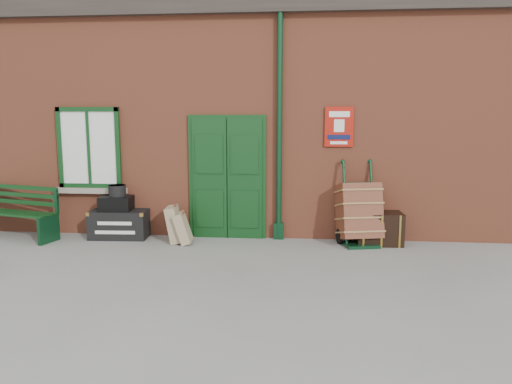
# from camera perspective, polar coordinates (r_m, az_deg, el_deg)

# --- Properties ---
(ground) EXTENTS (80.00, 80.00, 0.00)m
(ground) POSITION_cam_1_polar(r_m,az_deg,el_deg) (7.91, -2.71, -7.82)
(ground) COLOR gray
(ground) RESTS_ON ground
(station_building) EXTENTS (10.30, 4.30, 4.36)m
(station_building) POSITION_cam_1_polar(r_m,az_deg,el_deg) (11.04, -0.16, 8.34)
(station_building) COLOR #A55035
(station_building) RESTS_ON ground
(bench) EXTENTS (1.69, 0.89, 1.00)m
(bench) POSITION_cam_1_polar(r_m,az_deg,el_deg) (10.17, -25.63, -2.00)
(bench) COLOR #0E3614
(bench) RESTS_ON ground
(houdini_trunk) EXTENTS (1.07, 0.63, 0.52)m
(houdini_trunk) POSITION_cam_1_polar(r_m,az_deg,el_deg) (9.59, -15.31, -3.53)
(houdini_trunk) COLOR black
(houdini_trunk) RESTS_ON ground
(strongbox) EXTENTS (0.59, 0.45, 0.26)m
(strongbox) POSITION_cam_1_polar(r_m,az_deg,el_deg) (9.54, -15.69, -1.24)
(strongbox) COLOR black
(strongbox) RESTS_ON houdini_trunk
(hatbox) EXTENTS (0.33, 0.33, 0.21)m
(hatbox) POSITION_cam_1_polar(r_m,az_deg,el_deg) (9.49, -15.58, 0.15)
(hatbox) COLOR black
(hatbox) RESTS_ON strongbox
(suitcase_back) EXTENTS (0.33, 0.48, 0.66)m
(suitcase_back) POSITION_cam_1_polar(r_m,az_deg,el_deg) (9.04, -9.32, -3.64)
(suitcase_back) COLOR #9E8868
(suitcase_back) RESTS_ON ground
(suitcase_front) EXTENTS (0.35, 0.44, 0.57)m
(suitcase_front) POSITION_cam_1_polar(r_m,az_deg,el_deg) (8.91, -8.36, -4.09)
(suitcase_front) COLOR #9E8868
(suitcase_front) RESTS_ON ground
(porter_trolley) EXTENTS (0.84, 0.89, 1.45)m
(porter_trolley) POSITION_cam_1_polar(r_m,az_deg,el_deg) (8.93, 11.67, -2.34)
(porter_trolley) COLOR black
(porter_trolley) RESTS_ON ground
(dark_trunk) EXTENTS (0.82, 0.56, 0.57)m
(dark_trunk) POSITION_cam_1_polar(r_m,az_deg,el_deg) (9.06, 13.86, -4.04)
(dark_trunk) COLOR black
(dark_trunk) RESTS_ON ground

